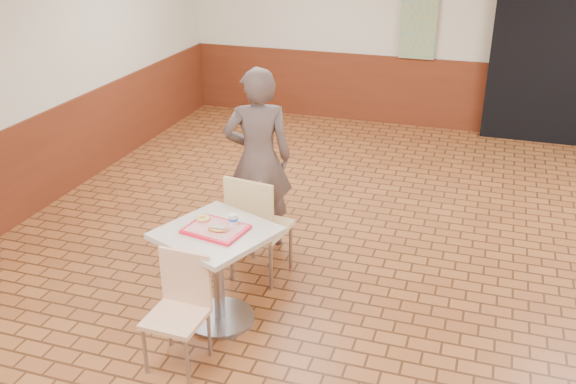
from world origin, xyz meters
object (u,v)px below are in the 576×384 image
(long_john_donut, at_px, (217,229))
(chair_main_front, at_px, (180,304))
(serving_tray, at_px, (216,229))
(ring_donut, at_px, (203,218))
(customer, at_px, (258,159))
(main_table, at_px, (218,261))
(chair_main_back, at_px, (256,223))
(paper_cup, at_px, (233,219))

(long_john_donut, bearing_deg, chair_main_front, -101.89)
(serving_tray, relative_size, ring_donut, 3.98)
(customer, height_order, long_john_donut, customer)
(main_table, bearing_deg, serving_tray, -90.00)
(main_table, xyz_separation_m, long_john_donut, (0.04, -0.05, 0.31))
(customer, distance_m, serving_tray, 1.31)
(main_table, distance_m, chair_main_back, 0.68)
(chair_main_back, height_order, paper_cup, chair_main_back)
(ring_donut, distance_m, long_john_donut, 0.22)
(customer, bearing_deg, long_john_donut, 74.25)
(chair_main_back, height_order, ring_donut, chair_main_back)
(ring_donut, bearing_deg, long_john_donut, -37.26)
(chair_main_front, bearing_deg, customer, 94.94)
(chair_main_front, relative_size, paper_cup, 9.58)
(customer, bearing_deg, serving_tray, 72.97)
(long_john_donut, distance_m, paper_cup, 0.15)
(long_john_donut, height_order, paper_cup, paper_cup)
(long_john_donut, bearing_deg, paper_cup, 61.99)
(main_table, height_order, chair_main_front, chair_main_front)
(customer, relative_size, long_john_donut, 11.71)
(ring_donut, bearing_deg, main_table, -30.74)
(main_table, relative_size, paper_cup, 9.13)
(main_table, bearing_deg, paper_cup, 37.60)
(main_table, relative_size, long_john_donut, 5.38)
(main_table, relative_size, customer, 0.46)
(serving_tray, height_order, ring_donut, ring_donut)
(main_table, height_order, serving_tray, serving_tray)
(chair_main_front, bearing_deg, long_john_donut, 80.24)
(main_table, distance_m, serving_tray, 0.27)
(paper_cup, bearing_deg, serving_tray, -142.40)
(chair_main_back, relative_size, serving_tray, 2.26)
(customer, height_order, paper_cup, customer)
(chair_main_front, height_order, serving_tray, chair_main_front)
(paper_cup, bearing_deg, customer, 101.98)
(serving_tray, relative_size, paper_cup, 4.96)
(serving_tray, bearing_deg, paper_cup, 37.60)
(chair_main_front, relative_size, serving_tray, 1.93)
(main_table, relative_size, ring_donut, 7.34)
(chair_main_back, bearing_deg, long_john_donut, 95.96)
(chair_main_back, height_order, customer, customer)
(customer, xyz_separation_m, long_john_donut, (0.19, -1.35, -0.02))
(chair_main_back, bearing_deg, chair_main_front, 91.99)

